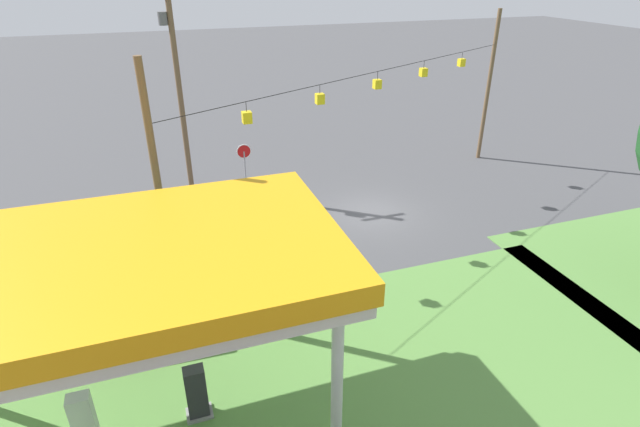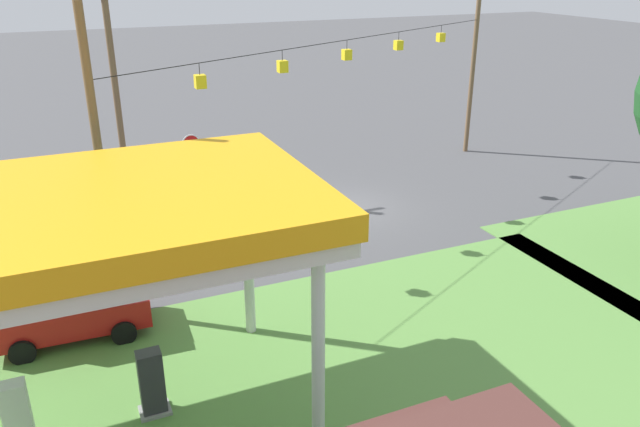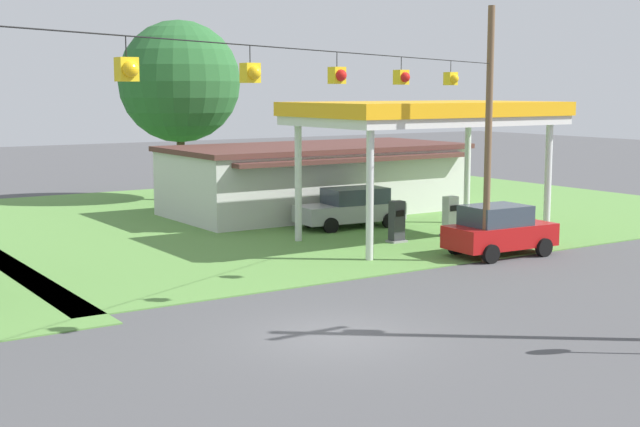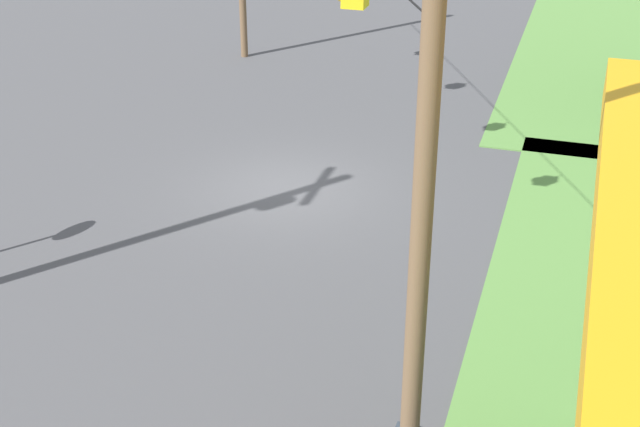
{
  "view_description": "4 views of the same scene",
  "coord_description": "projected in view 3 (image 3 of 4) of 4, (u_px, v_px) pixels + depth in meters",
  "views": [
    {
      "loc": [
        9.67,
        20.17,
        11.2
      ],
      "look_at": [
        3.41,
        2.13,
        1.55
      ],
      "focal_mm": 28.0,
      "sensor_mm": 36.0,
      "label": 1
    },
    {
      "loc": [
        10.75,
        22.07,
        9.82
      ],
      "look_at": [
        2.81,
        3.86,
        1.67
      ],
      "focal_mm": 35.0,
      "sensor_mm": 36.0,
      "label": 2
    },
    {
      "loc": [
        -12.05,
        -17.66,
        6.05
      ],
      "look_at": [
        2.32,
        4.27,
        2.39
      ],
      "focal_mm": 50.0,
      "sensor_mm": 36.0,
      "label": 3
    },
    {
      "loc": [
        18.24,
        6.49,
        9.18
      ],
      "look_at": [
        4.57,
        2.22,
        1.89
      ],
      "focal_mm": 50.0,
      "sensor_mm": 36.0,
      "label": 4
    }
  ],
  "objects": [
    {
      "name": "gas_station_store",
      "position": [
        316.0,
        178.0,
        43.99
      ],
      "size": [
        14.57,
        7.59,
        3.36
      ],
      "color": "silver",
      "rests_on": "ground"
    },
    {
      "name": "car_at_pumps_rear",
      "position": [
        351.0,
        207.0,
        39.15
      ],
      "size": [
        4.92,
        2.37,
        1.77
      ],
      "rotation": [
        0.0,
        0.0,
        3.07
      ],
      "color": "#9E9EA3",
      "rests_on": "ground"
    },
    {
      "name": "signal_span_gantry",
      "position": [
        337.0,
        137.0,
        21.31
      ],
      "size": [
        19.8,
        10.24,
        8.89
      ],
      "color": "brown",
      "rests_on": "ground"
    },
    {
      "name": "grass_verge_station_corner",
      "position": [
        336.0,
        210.0,
        44.9
      ],
      "size": [
        36.0,
        28.0,
        0.04
      ],
      "primitive_type": "cube",
      "color": "#5B8E42",
      "rests_on": "ground"
    },
    {
      "name": "gas_station_canopy",
      "position": [
        426.0,
        115.0,
        35.43
      ],
      "size": [
        10.41,
        6.2,
        5.57
      ],
      "color": "silver",
      "rests_on": "ground"
    },
    {
      "name": "ground_plane",
      "position": [
        336.0,
        336.0,
        22.0
      ],
      "size": [
        160.0,
        160.0,
        0.0
      ],
      "primitive_type": "plane",
      "color": "#4C4C4F"
    },
    {
      "name": "fuel_pump_far",
      "position": [
        450.0,
        218.0,
        36.77
      ],
      "size": [
        0.71,
        0.56,
        1.69
      ],
      "color": "gray",
      "rests_on": "ground"
    },
    {
      "name": "car_at_pumps_front",
      "position": [
        499.0,
        230.0,
        32.51
      ],
      "size": [
        4.18,
        2.25,
        1.88
      ],
      "rotation": [
        0.0,
        0.0,
        -0.05
      ],
      "color": "#AD1414",
      "rests_on": "ground"
    },
    {
      "name": "tree_behind_station",
      "position": [
        179.0,
        82.0,
        48.05
      ],
      "size": [
        6.57,
        6.57,
        9.77
      ],
      "color": "#4C3828",
      "rests_on": "ground"
    },
    {
      "name": "fuel_pump_near",
      "position": [
        397.0,
        223.0,
        35.26
      ],
      "size": [
        0.71,
        0.56,
        1.69
      ],
      "color": "gray",
      "rests_on": "ground"
    }
  ]
}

